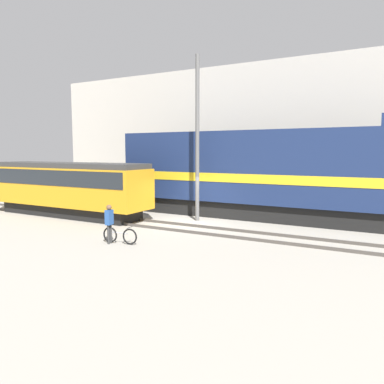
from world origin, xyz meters
TOP-DOWN VIEW (x-y plane):
  - ground_plane at (0.00, 0.00)m, footprint 120.00×120.00m
  - track_near at (0.00, -1.41)m, footprint 60.00×1.50m
  - track_far at (0.00, 3.44)m, footprint 60.00×1.50m
  - building_backdrop at (0.00, 11.48)m, footprint 34.88×6.00m
  - freight_locomotive at (3.40, 3.44)m, footprint 18.01×3.04m
  - streetcar at (-7.49, -1.41)m, footprint 11.04×2.54m
  - bicycle at (-0.19, -5.35)m, footprint 1.66×0.44m
  - person at (-0.59, -5.55)m, footprint 0.27×0.39m
  - utility_pole_left at (0.15, 1.02)m, footprint 0.23×0.23m

SIDE VIEW (x-z plane):
  - ground_plane at x=0.00m, z-range 0.00..0.00m
  - track_near at x=0.00m, z-range 0.00..0.14m
  - track_far at x=0.00m, z-range 0.00..0.14m
  - bicycle at x=-0.19m, z-range -0.03..0.73m
  - person at x=-0.59m, z-range 0.18..1.86m
  - streetcar at x=-7.49m, z-range 0.23..3.49m
  - freight_locomotive at x=3.40m, z-range -0.18..5.53m
  - utility_pole_left at x=0.15m, z-range 0.00..9.24m
  - building_backdrop at x=0.00m, z-range 0.00..10.29m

